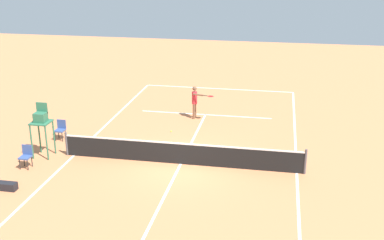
# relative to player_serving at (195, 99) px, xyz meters

# --- Properties ---
(ground_plane) EXTENTS (60.00, 60.00, 0.00)m
(ground_plane) POSITION_rel_player_serving_xyz_m (-0.44, 5.88, -1.07)
(ground_plane) COLOR #D37A4C
(court_lines) EXTENTS (9.74, 24.10, 0.01)m
(court_lines) POSITION_rel_player_serving_xyz_m (-0.44, 5.88, -1.06)
(court_lines) COLOR white
(court_lines) RESTS_ON ground
(tennis_net) EXTENTS (10.34, 0.10, 1.07)m
(tennis_net) POSITION_rel_player_serving_xyz_m (-0.44, 5.88, -0.57)
(tennis_net) COLOR #4C4C51
(tennis_net) RESTS_ON ground
(player_serving) EXTENTS (1.26, 0.80, 1.78)m
(player_serving) POSITION_rel_player_serving_xyz_m (0.00, 0.00, 0.00)
(player_serving) COLOR brown
(player_serving) RESTS_ON ground
(tennis_ball) EXTENTS (0.07, 0.07, 0.07)m
(tennis_ball) POSITION_rel_player_serving_xyz_m (0.82, 2.24, -1.03)
(tennis_ball) COLOR #CCE033
(tennis_ball) RESTS_ON ground
(umpire_chair) EXTENTS (0.80, 0.80, 2.41)m
(umpire_chair) POSITION_rel_player_serving_xyz_m (5.62, 6.17, 0.54)
(umpire_chair) COLOR #2D6B4C
(umpire_chair) RESTS_ON ground
(courtside_chair_near) EXTENTS (0.44, 0.46, 0.95)m
(courtside_chair_near) POSITION_rel_player_serving_xyz_m (5.79, 7.38, -0.53)
(courtside_chair_near) COLOR #262626
(courtside_chair_near) RESTS_ON ground
(courtside_chair_mid) EXTENTS (0.44, 0.46, 0.95)m
(courtside_chair_mid) POSITION_rel_player_serving_xyz_m (5.77, 4.19, -0.53)
(courtside_chair_mid) COLOR #262626
(courtside_chair_mid) RESTS_ON ground
(equipment_bag) EXTENTS (0.76, 0.32, 0.30)m
(equipment_bag) POSITION_rel_player_serving_xyz_m (5.52, 9.37, -0.92)
(equipment_bag) COLOR black
(equipment_bag) RESTS_ON ground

